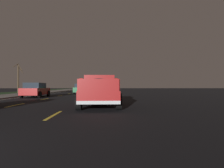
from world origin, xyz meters
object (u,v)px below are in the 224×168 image
(pickup_truck, at_px, (99,90))
(sedan_white, at_px, (102,88))
(sedan_green, at_px, (81,89))
(sedan_red, at_px, (36,90))
(bare_tree_far, at_px, (18,78))

(pickup_truck, height_order, sedan_white, pickup_truck)
(sedan_green, xyz_separation_m, sedan_white, (3.16, -3.13, 0.00))
(sedan_white, bearing_deg, sedan_red, 149.05)
(sedan_green, relative_size, bare_tree_far, 0.85)
(sedan_white, xyz_separation_m, bare_tree_far, (1.71, 14.87, 1.90))
(sedan_white, distance_m, bare_tree_far, 15.09)
(bare_tree_far, bearing_deg, pickup_truck, -146.10)
(sedan_red, relative_size, sedan_green, 1.00)
(sedan_red, relative_size, sedan_white, 0.99)
(pickup_truck, distance_m, bare_tree_far, 27.07)
(bare_tree_far, bearing_deg, sedan_red, -149.12)
(pickup_truck, distance_m, sedan_white, 20.71)
(sedan_green, relative_size, sedan_white, 1.00)
(pickup_truck, bearing_deg, bare_tree_far, 33.90)
(sedan_red, bearing_deg, bare_tree_far, 30.88)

